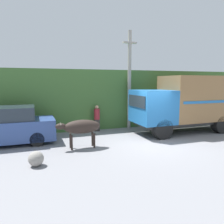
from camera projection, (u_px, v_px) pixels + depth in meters
name	position (u px, v px, depth m)	size (l,w,h in m)	color
ground_plane	(152.00, 144.00, 10.57)	(60.00, 60.00, 0.00)	gray
hillside_embankment	(106.00, 96.00, 16.96)	(32.00, 6.56, 3.70)	#426B33
building_backdrop	(71.00, 102.00, 14.24)	(4.35, 2.70, 3.33)	#B2BCAD
cargo_truck	(189.00, 102.00, 12.82)	(6.39, 2.29, 3.30)	#2D2D2D
brown_cow	(81.00, 127.00, 9.74)	(2.00, 0.62, 1.29)	#2D231E
parked_suv	(5.00, 127.00, 10.33)	(4.58, 1.86, 1.80)	#334C8C
pedestrian_on_hill	(97.00, 117.00, 13.10)	(0.39, 0.39, 1.57)	#38332D
utility_pole	(129.00, 79.00, 13.60)	(0.90, 0.22, 6.06)	#9E998E
roadside_rock	(36.00, 159.00, 7.72)	(0.54, 0.54, 0.54)	gray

